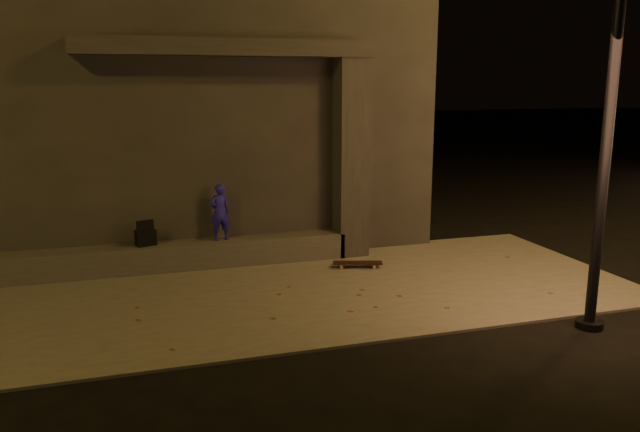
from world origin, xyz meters
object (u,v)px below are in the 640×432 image
object	(u,v)px
column	(351,159)
skateboard	(358,263)
skateboarder	(220,212)
backpack	(146,236)
street_lamp_0	(620,1)

from	to	relation	value
column	skateboard	world-z (taller)	column
skateboarder	skateboard	distance (m)	2.57
skateboarder	backpack	world-z (taller)	skateboarder
backpack	street_lamp_0	size ratio (longest dim) A/B	0.06
skateboarder	street_lamp_0	distance (m)	6.84
column	backpack	world-z (taller)	column
skateboard	street_lamp_0	xyz separation A→B (m)	(2.03, -3.39, 4.05)
backpack	street_lamp_0	world-z (taller)	street_lamp_0
column	backpack	distance (m)	3.89
column	skateboard	distance (m)	1.95
skateboarder	street_lamp_0	xyz separation A→B (m)	(4.28, -4.29, 3.18)
backpack	street_lamp_0	distance (m)	7.85
skateboarder	street_lamp_0	bearing A→B (deg)	125.82
backpack	skateboard	size ratio (longest dim) A/B	0.51
backpack	street_lamp_0	bearing A→B (deg)	-52.73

